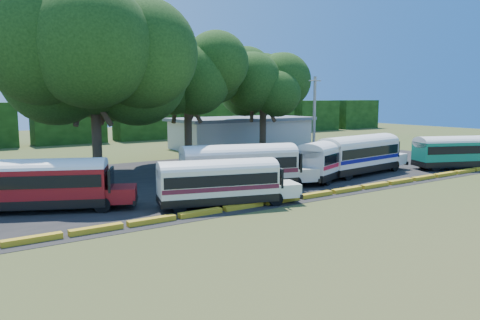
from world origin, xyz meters
TOP-DOWN VIEW (x-y plane):
  - ground at (0.00, 0.00)m, footprint 160.00×160.00m
  - asphalt_strip at (1.00, 12.00)m, footprint 64.00×24.00m
  - curb at (-0.00, 1.00)m, footprint 53.70×0.45m
  - terminal_building at (18.00, 30.00)m, footprint 19.00×9.00m
  - treeline_backdrop at (0.00, 48.00)m, footprint 130.00×4.00m
  - bus_red at (-11.75, 7.14)m, footprint 9.71×6.16m
  - bus_cream_west at (-2.33, 2.27)m, footprint 9.24×4.64m
  - bus_cream_east at (1.64, 5.82)m, footprint 10.53×5.29m
  - bus_white_red at (10.51, 5.71)m, footprint 10.10×6.00m
  - bus_white_blue at (14.08, 5.70)m, footprint 10.74×3.84m
  - bus_teal at (24.16, 2.76)m, footprint 9.70×5.72m
  - tree_west at (-5.39, 17.18)m, footprint 12.52×12.52m
  - tree_center at (5.52, 21.54)m, footprint 9.27×9.27m
  - tree_east at (16.31, 22.91)m, footprint 8.65×8.65m
  - utility_pole at (16.18, 13.87)m, footprint 1.60×0.30m

SIDE VIEW (x-z plane):
  - ground at x=0.00m, z-range 0.00..0.00m
  - asphalt_strip at x=1.00m, z-range 0.00..0.02m
  - curb at x=0.00m, z-range 0.00..0.30m
  - bus_cream_west at x=-2.33m, z-range 0.19..3.15m
  - bus_teal at x=24.16m, z-range 0.23..3.36m
  - bus_red at x=-11.75m, z-range 0.23..3.39m
  - bus_white_red at x=10.51m, z-range 0.21..3.47m
  - bus_cream_east at x=1.64m, z-range 0.22..3.59m
  - bus_white_blue at x=14.08m, z-range 0.23..3.68m
  - terminal_building at x=18.00m, z-range 0.03..4.03m
  - treeline_backdrop at x=0.00m, z-range 0.00..6.00m
  - utility_pole at x=16.18m, z-range 0.11..8.95m
  - tree_east at x=16.31m, z-range 2.71..14.59m
  - tree_center at x=5.52m, z-range 2.87..15.51m
  - tree_west at x=-5.39m, z-range 2.61..17.06m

